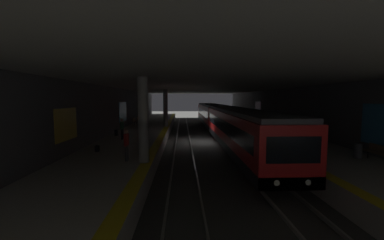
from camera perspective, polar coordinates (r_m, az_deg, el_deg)
ground_plane at (r=24.76m, az=3.00°, el=-5.28°), size 120.00×120.00×0.00m
track_left at (r=25.05m, az=8.04°, el=-5.02°), size 60.00×1.53×0.16m
track_right at (r=24.65m, az=-2.12°, el=-5.13°), size 60.00×1.53×0.16m
platform_left at (r=26.10m, az=17.50°, el=-3.80°), size 60.00×5.30×1.06m
platform_right at (r=24.94m, az=-12.19°, el=-4.09°), size 60.00×5.30×1.06m
wall_left at (r=26.98m, az=23.44°, el=1.16°), size 60.00×0.56×5.60m
wall_right at (r=25.37m, az=-18.74°, el=1.09°), size 60.00×0.56×5.60m
ceiling_slab at (r=24.39m, az=3.06°, el=8.25°), size 60.00×19.40×0.40m
pillar_near at (r=12.93m, az=-11.56°, el=-0.06°), size 0.56×0.56×4.55m
pillar_far at (r=29.47m, az=-6.36°, el=2.87°), size 0.56×0.56×4.55m
metro_train at (r=28.04m, az=6.87°, el=0.09°), size 36.65×2.83×3.49m
bench_left_near at (r=16.74m, az=38.20°, el=-5.95°), size 1.70×0.47×0.86m
bench_left_mid at (r=39.17m, az=13.71°, el=0.74°), size 1.70×0.47×0.86m
bench_right_near at (r=32.26m, az=-13.50°, el=-0.16°), size 1.70×0.47×0.86m
bench_right_mid at (r=35.13m, az=-12.58°, el=0.28°), size 1.70×0.47×0.86m
person_waiting_near at (r=13.62m, az=-15.39°, el=-5.49°), size 0.60×0.24×1.74m
person_walking_mid at (r=20.86m, az=-16.40°, el=-1.86°), size 0.60×0.24×1.75m
person_standing_far at (r=28.76m, az=14.14°, el=-0.07°), size 0.60×0.23×1.65m
suitcase_rolling at (r=23.15m, az=-17.66°, el=-2.89°), size 0.33×0.25×0.87m
backpack_on_floor at (r=16.71m, az=-21.73°, el=-6.35°), size 0.30×0.20×0.40m
trash_bin at (r=16.77m, az=34.87°, el=-6.09°), size 0.44×0.44×0.85m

